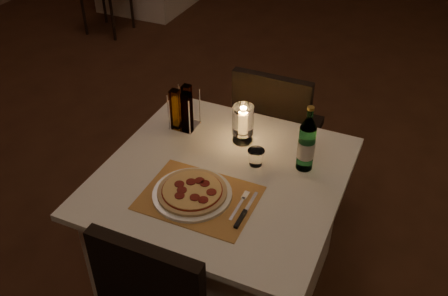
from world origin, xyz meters
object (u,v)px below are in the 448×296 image
at_px(water_bottle, 306,144).
at_px(chair_far, 275,125).
at_px(tumbler, 256,157).
at_px(hurricane_candle, 243,121).
at_px(main_table, 222,234).
at_px(pizza, 192,191).
at_px(plate, 192,194).

bearing_deg(water_bottle, chair_far, 119.76).
relative_size(chair_far, tumbler, 12.21).
distance_m(tumbler, hurricane_candle, 0.19).
bearing_deg(hurricane_candle, main_table, -87.65).
height_order(pizza, tumbler, tumbler).
bearing_deg(plate, pizza, 2.51).
height_order(plate, pizza, pizza).
bearing_deg(main_table, hurricane_candle, 92.35).
bearing_deg(plate, tumbler, 61.99).
distance_m(main_table, pizza, 0.44).
bearing_deg(chair_far, main_table, -90.00).
distance_m(pizza, hurricane_candle, 0.44).
bearing_deg(main_table, plate, -105.52).
height_order(main_table, water_bottle, water_bottle).
bearing_deg(pizza, chair_far, 86.82).
bearing_deg(plate, hurricane_candle, 84.78).
bearing_deg(main_table, pizza, -105.44).
distance_m(plate, hurricane_candle, 0.45).
xyz_separation_m(water_bottle, hurricane_candle, (-0.32, 0.07, -0.01)).
bearing_deg(water_bottle, plate, -134.54).
distance_m(plate, tumbler, 0.34).
height_order(main_table, chair_far, chair_far).
height_order(chair_far, pizza, chair_far).
distance_m(chair_far, pizza, 0.92).
relative_size(main_table, hurricane_candle, 5.40).
bearing_deg(hurricane_candle, water_bottle, -13.02).
xyz_separation_m(main_table, hurricane_candle, (-0.01, 0.25, 0.47)).
height_order(plate, tumbler, tumbler).
bearing_deg(tumbler, pizza, -117.96).
bearing_deg(pizza, tumbler, 62.04).
distance_m(water_bottle, hurricane_candle, 0.32).
distance_m(main_table, hurricane_candle, 0.54).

